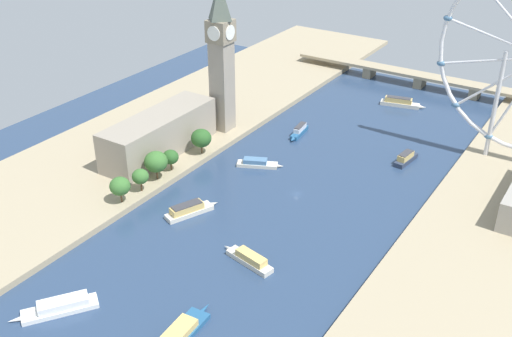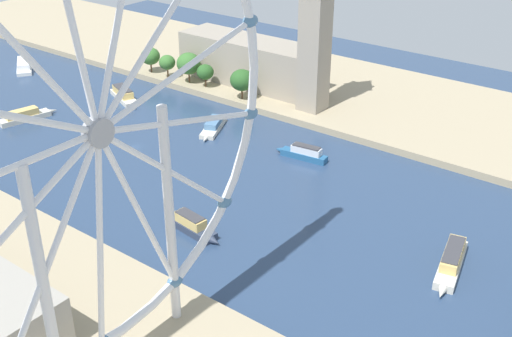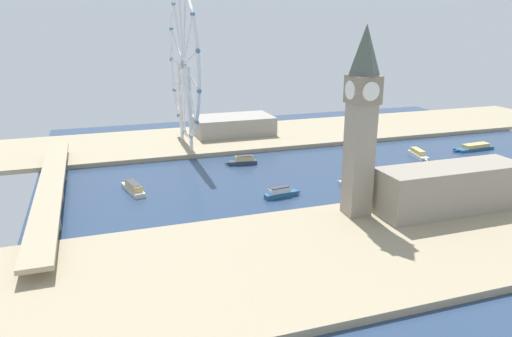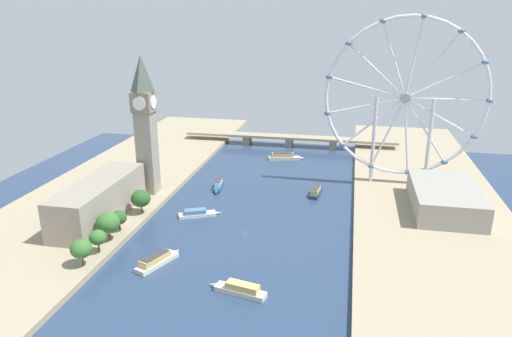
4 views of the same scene
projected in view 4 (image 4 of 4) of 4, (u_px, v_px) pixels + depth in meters
The scene contains 15 objects.
ground_plane at pixel (245, 231), 257.47m from camera, with size 375.57×375.57×0.00m, color navy.
riverbank_left at pixel (75, 213), 276.61m from camera, with size 90.00×520.00×3.00m, color tan.
riverbank_right at pixel (444, 246), 237.37m from camera, with size 90.00×520.00×3.00m, color tan.
clock_tower at pixel (145, 124), 291.77m from camera, with size 13.48×13.48×86.84m.
parliament_block at pixel (99, 200), 263.03m from camera, with size 22.00×73.04×22.04m, color gray.
tree_row_embankment at pixel (114, 220), 242.21m from camera, with size 13.06×71.80×15.06m.
ferris_wheel at pixel (405, 99), 304.13m from camera, with size 104.87×3.20×110.07m.
riverside_hall at pixel (445, 198), 275.72m from camera, with size 36.84×61.93×14.38m, color gray.
river_bridge at pixel (289, 138), 419.37m from camera, with size 187.57×12.74×9.34m.
tour_boat_0 at pixel (157, 260), 222.46m from camera, with size 14.78×26.63×5.79m.
tour_boat_1 at pixel (240, 289), 199.29m from camera, with size 26.85×10.12×5.25m.
tour_boat_2 at pixel (316, 191), 307.74m from camera, with size 7.38×21.95×6.00m.
tour_boat_4 at pixel (197, 213), 275.84m from camera, with size 24.64×14.61×4.29m.
tour_boat_5 at pixel (218, 185), 318.85m from camera, with size 6.46×22.40×5.89m.
tour_boat_6 at pixel (284, 157), 381.95m from camera, with size 29.57×11.12×5.94m.
Camera 4 is at (52.62, -227.74, 113.41)m, focal length 33.09 mm.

